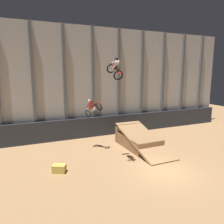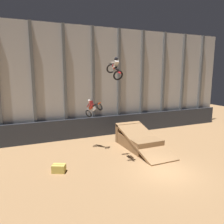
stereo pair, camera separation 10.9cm
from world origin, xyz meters
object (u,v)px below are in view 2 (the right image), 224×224
Objects in this scene: dirt_ramp at (138,140)px; rider_bike_left_air at (93,108)px; rider_bike_right_air at (115,69)px; hay_bale_trackside at (59,168)px.

dirt_ramp is 5.21m from rider_bike_left_air.
rider_bike_left_air is at bearing 99.06° from rider_bike_right_air.
dirt_ramp is 6.01× the size of hay_bale_trackside.
dirt_ramp is at bearing 37.01° from rider_bike_right_air.
rider_bike_left_air is 1.66× the size of hay_bale_trackside.
rider_bike_left_air reaches higher than dirt_ramp.
rider_bike_left_air is at bearing 43.54° from hay_bale_trackside.
dirt_ramp is at bearing 17.51° from hay_bale_trackside.
hay_bale_trackside is (-4.27, 0.05, -6.86)m from rider_bike_right_air.
hay_bale_trackside is (-3.79, -3.60, -3.52)m from rider_bike_left_air.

